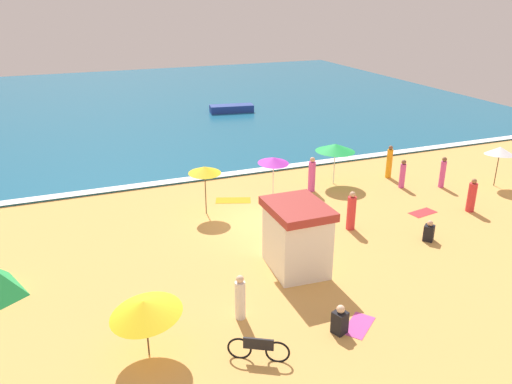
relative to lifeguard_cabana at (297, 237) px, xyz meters
name	(u,v)px	position (x,y,z in m)	size (l,w,h in m)	color
ground_plane	(263,219)	(0.51, 4.58, -1.34)	(60.00, 60.00, 0.00)	#E0A856
ocean_water	(150,103)	(0.51, 32.58, -1.29)	(60.00, 44.00, 0.10)	#196084
wave_breaker_foam	(221,175)	(0.51, 10.88, -1.24)	(57.00, 0.70, 0.01)	white
lifeguard_cabana	(297,237)	(0.00, 0.00, 0.00)	(2.04, 2.60, 2.64)	white
beach_umbrella_0	(335,148)	(5.93, 7.57, 0.70)	(2.59, 2.59, 2.27)	silver
beach_umbrella_1	(145,308)	(-6.14, -2.94, 0.28)	(2.55, 2.53, 1.97)	#4C3823
beach_umbrella_2	(273,160)	(2.07, 7.01, 0.62)	(1.81, 1.82, 2.16)	silver
beach_umbrella_3	(205,170)	(-1.72, 6.23, 0.84)	(1.57, 1.58, 2.38)	#4C3823
beach_umbrella_5	(500,151)	(13.90, 4.05, 0.63)	(2.18, 2.19, 2.25)	#4C3823
parked_bicycle	(258,349)	(-3.26, -4.30, -0.96)	(1.61, 0.96, 0.76)	black
beachgoer_0	(312,175)	(4.28, 7.00, -0.46)	(0.48, 0.48, 1.87)	#D84CA5
beachgoer_1	(472,196)	(10.15, 1.83, -0.58)	(0.40, 0.40, 1.65)	red
beachgoer_3	(403,174)	(9.03, 5.67, -0.59)	(0.40, 0.40, 1.55)	#D84CA5
beachgoer_5	(389,162)	(9.29, 7.25, -0.45)	(0.45, 0.45, 1.88)	orange
beachgoer_6	(340,321)	(-0.46, -4.06, -0.91)	(0.52, 0.52, 0.98)	black
beachgoer_7	(429,232)	(6.25, 0.04, -0.94)	(0.57, 0.57, 0.92)	black
beachgoer_8	(443,173)	(11.06, 4.93, -0.52)	(0.41, 0.41, 1.69)	#D84CA5
beachgoer_9	(351,212)	(3.76, 2.24, -0.51)	(0.54, 0.54, 1.78)	red
beachgoer_10	(240,298)	(-3.05, -2.21, -0.60)	(0.48, 0.48, 1.57)	white
beach_towel_1	(423,213)	(7.92, 2.47, -1.33)	(1.42, 0.90, 0.01)	red
beach_towel_2	(359,325)	(0.30, -3.99, -1.33)	(1.46, 1.35, 0.01)	#D84CA5
beach_towel_3	(233,200)	(-0.02, 7.25, -1.33)	(1.91, 1.34, 0.01)	orange
small_boat_0	(232,108)	(6.33, 25.94, -0.94)	(3.86, 1.83, 0.61)	navy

